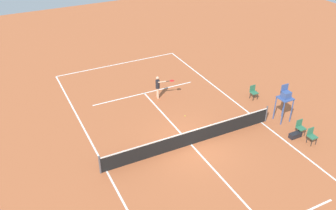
% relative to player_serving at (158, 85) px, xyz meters
% --- Properties ---
extents(ground_plane, '(60.00, 60.00, 0.00)m').
position_rel_player_serving_xyz_m(ground_plane, '(0.63, 5.58, -0.96)').
color(ground_plane, '#AD5933').
extents(court_lines, '(10.03, 24.06, 0.01)m').
position_rel_player_serving_xyz_m(court_lines, '(0.63, 5.58, -0.96)').
color(court_lines, white).
rests_on(court_lines, ground).
extents(tennis_net, '(10.63, 0.10, 1.07)m').
position_rel_player_serving_xyz_m(tennis_net, '(0.63, 5.58, -0.46)').
color(tennis_net, '#4C4C51').
rests_on(tennis_net, ground).
extents(player_serving, '(1.21, 0.77, 1.62)m').
position_rel_player_serving_xyz_m(player_serving, '(0.00, 0.00, 0.00)').
color(player_serving, '#D8A884').
rests_on(player_serving, ground).
extents(tennis_ball, '(0.07, 0.07, 0.07)m').
position_rel_player_serving_xyz_m(tennis_ball, '(-0.48, 2.87, -0.93)').
color(tennis_ball, '#CCE033').
rests_on(tennis_ball, ground).
extents(umpire_chair, '(0.80, 0.80, 2.41)m').
position_rel_player_serving_xyz_m(umpire_chair, '(-5.61, 5.91, 0.65)').
color(umpire_chair, '#38518C').
rests_on(umpire_chair, ground).
extents(courtside_chair_near, '(0.44, 0.46, 0.95)m').
position_rel_player_serving_xyz_m(courtside_chair_near, '(-5.49, 7.56, -0.43)').
color(courtside_chair_near, '#262626').
rests_on(courtside_chair_near, ground).
extents(courtside_chair_mid, '(0.44, 0.46, 0.95)m').
position_rel_player_serving_xyz_m(courtside_chair_mid, '(-5.70, 2.98, -0.43)').
color(courtside_chair_mid, '#262626').
rests_on(courtside_chair_mid, ground).
extents(courtside_chair_far, '(0.44, 0.46, 0.95)m').
position_rel_player_serving_xyz_m(courtside_chair_far, '(-5.45, 8.47, -0.43)').
color(courtside_chair_far, '#262626').
rests_on(courtside_chair_far, ground).
extents(equipment_bag, '(0.76, 0.32, 0.30)m').
position_rel_player_serving_xyz_m(equipment_bag, '(-5.09, 7.68, -0.81)').
color(equipment_bag, black).
rests_on(equipment_bag, ground).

